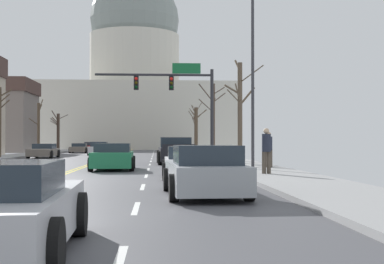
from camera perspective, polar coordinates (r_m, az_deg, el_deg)
The scene contains 21 objects.
ground at distance 20.34m, azimuth -14.83°, elevation -4.76°, with size 20.00×180.00×0.20m.
signal_gantry at distance 36.82m, azimuth -1.42°, elevation 4.27°, with size 7.91×0.41×6.47m.
street_lamp_right at distance 24.90m, azimuth 5.59°, elevation 7.79°, with size 2.51×0.24×8.51m.
capitol_building at distance 95.62m, azimuth -5.98°, elevation 5.04°, with size 33.62×22.19×32.36m.
pickup_truck_near_00 at distance 33.37m, azimuth -1.67°, elevation -2.07°, with size 2.36×5.41×1.60m.
sedan_near_01 at distance 26.59m, azimuth -8.21°, elevation -2.62°, with size 2.15×4.43×1.27m.
sedan_near_02 at distance 20.59m, azimuth -0.17°, elevation -3.24°, with size 2.14×4.41×1.18m.
sedan_near_03 at distance 13.89m, azimuth 1.34°, elevation -4.20°, with size 2.07×4.53×1.28m.
sedan_oncoming_00 at distance 46.38m, azimuth -15.14°, elevation -1.94°, with size 2.14×4.26×1.16m.
sedan_oncoming_01 at distance 54.38m, azimuth -9.63°, elevation -1.74°, with size 2.02×4.40×1.29m.
sedan_oncoming_02 at distance 64.74m, azimuth -11.63°, elevation -1.67°, with size 2.11×4.60×1.11m.
sedan_oncoming_03 at distance 74.74m, azimuth -10.46°, elevation -1.54°, with size 1.95×4.40×1.23m.
bare_tree_00 at distance 60.38m, azimuth 0.43°, elevation 0.37°, with size 1.93×1.85×5.58m.
bare_tree_01 at distance 44.66m, azimuth -19.35°, elevation 1.29°, with size 1.69×2.19×5.37m.
bare_tree_02 at distance 30.79m, azimuth 5.02°, elevation 2.40°, with size 2.01×2.55×5.90m.
bare_tree_03 at distance 71.58m, azimuth -13.74°, elevation 0.13°, with size 2.09×1.64×5.04m.
bare_tree_04 at distance 65.57m, azimuth 0.37°, elevation 0.29°, with size 2.12×1.58×5.11m.
bare_tree_06 at distance 44.00m, azimuth 2.17°, elevation 1.40°, with size 2.23×1.44×5.84m.
bare_tree_07 at distance 60.35m, azimuth -15.63°, elevation 0.63°, with size 1.25×2.60×5.70m.
pedestrian_00 at distance 21.13m, azimuth 7.73°, elevation -1.69°, with size 0.35×0.34×1.74m.
pedestrian_01 at distance 26.15m, azimuth 7.97°, elevation -1.63°, with size 0.35×0.34×1.67m.
Camera 1 is at (3.94, -19.91, 1.39)m, focal length 51.38 mm.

